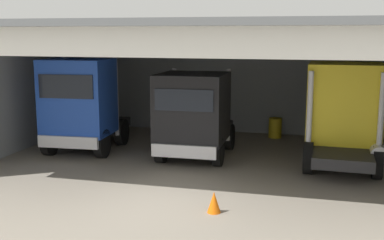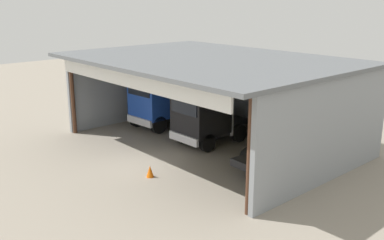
{
  "view_description": "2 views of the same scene",
  "coord_description": "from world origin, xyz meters",
  "px_view_note": "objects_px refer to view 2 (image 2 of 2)",
  "views": [
    {
      "loc": [
        3.99,
        -12.18,
        4.6
      ],
      "look_at": [
        0.0,
        3.55,
        1.68
      ],
      "focal_mm": 44.82,
      "sensor_mm": 36.0,
      "label": 1
    },
    {
      "loc": [
        17.26,
        -11.75,
        8.11
      ],
      "look_at": [
        0.0,
        3.55,
        1.68
      ],
      "focal_mm": 41.21,
      "sensor_mm": 36.0,
      "label": 2
    }
  ],
  "objects_px": {
    "truck_blue_left_bay": "(155,99)",
    "truck_yellow_yard_outside": "(286,131)",
    "truck_black_center_left_bay": "(205,115)",
    "tool_cart": "(224,116)",
    "oil_drum": "(290,131)",
    "traffic_cone": "(150,171)"
  },
  "relations": [
    {
      "from": "truck_black_center_left_bay",
      "to": "truck_yellow_yard_outside",
      "type": "height_order",
      "value": "truck_yellow_yard_outside"
    },
    {
      "from": "truck_yellow_yard_outside",
      "to": "traffic_cone",
      "type": "height_order",
      "value": "truck_yellow_yard_outside"
    },
    {
      "from": "truck_black_center_left_bay",
      "to": "truck_yellow_yard_outside",
      "type": "bearing_deg",
      "value": -177.26
    },
    {
      "from": "truck_blue_left_bay",
      "to": "tool_cart",
      "type": "relative_size",
      "value": 4.68
    },
    {
      "from": "truck_yellow_yard_outside",
      "to": "tool_cart",
      "type": "height_order",
      "value": "truck_yellow_yard_outside"
    },
    {
      "from": "truck_blue_left_bay",
      "to": "oil_drum",
      "type": "bearing_deg",
      "value": -150.52
    },
    {
      "from": "truck_black_center_left_bay",
      "to": "tool_cart",
      "type": "xyz_separation_m",
      "value": [
        -2.31,
        3.96,
        -1.19
      ]
    },
    {
      "from": "truck_black_center_left_bay",
      "to": "tool_cart",
      "type": "height_order",
      "value": "truck_black_center_left_bay"
    },
    {
      "from": "traffic_cone",
      "to": "tool_cart",
      "type": "bearing_deg",
      "value": 114.3
    },
    {
      "from": "truck_blue_left_bay",
      "to": "oil_drum",
      "type": "height_order",
      "value": "truck_blue_left_bay"
    },
    {
      "from": "tool_cart",
      "to": "oil_drum",
      "type": "bearing_deg",
      "value": 5.76
    },
    {
      "from": "oil_drum",
      "to": "tool_cart",
      "type": "xyz_separation_m",
      "value": [
        -4.96,
        -0.5,
        0.06
      ]
    },
    {
      "from": "truck_black_center_left_bay",
      "to": "truck_blue_left_bay",
      "type": "bearing_deg",
      "value": 0.93
    },
    {
      "from": "truck_black_center_left_bay",
      "to": "traffic_cone",
      "type": "bearing_deg",
      "value": 108.59
    },
    {
      "from": "truck_yellow_yard_outside",
      "to": "traffic_cone",
      "type": "bearing_deg",
      "value": -119.56
    },
    {
      "from": "traffic_cone",
      "to": "truck_black_center_left_bay",
      "type": "bearing_deg",
      "value": 109.35
    },
    {
      "from": "truck_blue_left_bay",
      "to": "truck_yellow_yard_outside",
      "type": "bearing_deg",
      "value": 179.38
    },
    {
      "from": "truck_yellow_yard_outside",
      "to": "oil_drum",
      "type": "height_order",
      "value": "truck_yellow_yard_outside"
    },
    {
      "from": "truck_blue_left_bay",
      "to": "tool_cart",
      "type": "bearing_deg",
      "value": -121.32
    },
    {
      "from": "oil_drum",
      "to": "traffic_cone",
      "type": "bearing_deg",
      "value": -94.72
    },
    {
      "from": "oil_drum",
      "to": "traffic_cone",
      "type": "height_order",
      "value": "oil_drum"
    },
    {
      "from": "oil_drum",
      "to": "traffic_cone",
      "type": "xyz_separation_m",
      "value": [
        -0.8,
        -9.7,
        -0.16
      ]
    }
  ]
}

